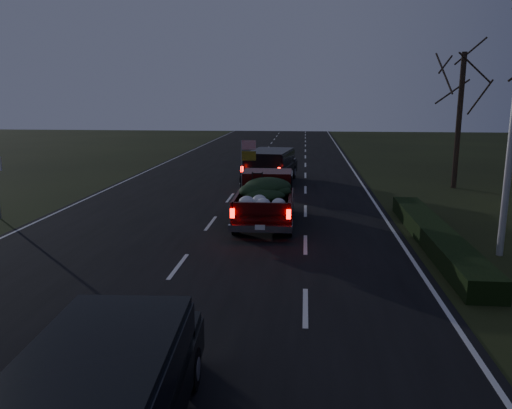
# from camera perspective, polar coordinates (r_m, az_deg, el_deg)

# --- Properties ---
(ground) EXTENTS (120.00, 120.00, 0.00)m
(ground) POSITION_cam_1_polar(r_m,az_deg,el_deg) (14.45, -8.86, -7.04)
(ground) COLOR black
(ground) RESTS_ON ground
(road_asphalt) EXTENTS (14.00, 120.00, 0.02)m
(road_asphalt) POSITION_cam_1_polar(r_m,az_deg,el_deg) (14.45, -8.87, -7.01)
(road_asphalt) COLOR black
(road_asphalt) RESTS_ON ground
(hedge_row) EXTENTS (1.00, 10.00, 0.60)m
(hedge_row) POSITION_cam_1_polar(r_m,az_deg,el_deg) (17.34, 19.73, -3.35)
(hedge_row) COLOR black
(hedge_row) RESTS_ON ground
(bare_tree_far) EXTENTS (3.60, 3.60, 7.00)m
(bare_tree_far) POSITION_cam_1_polar(r_m,az_deg,el_deg) (28.37, 22.45, 12.25)
(bare_tree_far) COLOR black
(bare_tree_far) RESTS_ON ground
(pickup_truck) EXTENTS (2.14, 5.39, 2.81)m
(pickup_truck) POSITION_cam_1_polar(r_m,az_deg,el_deg) (19.08, 1.13, 1.05)
(pickup_truck) COLOR #3B0808
(pickup_truck) RESTS_ON ground
(lead_suv) EXTENTS (2.91, 5.50, 1.51)m
(lead_suv) POSITION_cam_1_polar(r_m,az_deg,el_deg) (28.05, 1.66, 4.77)
(lead_suv) COLOR black
(lead_suv) RESTS_ON ground
(rear_suv) EXTENTS (2.33, 4.73, 1.33)m
(rear_suv) POSITION_cam_1_polar(r_m,az_deg,el_deg) (7.18, -17.03, -19.44)
(rear_suv) COLOR black
(rear_suv) RESTS_ON ground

